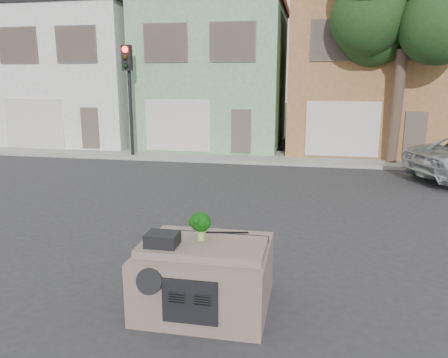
% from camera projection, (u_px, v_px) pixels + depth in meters
% --- Properties ---
extents(ground_plane, '(120.00, 120.00, 0.00)m').
position_uv_depth(ground_plane, '(236.00, 240.00, 9.96)').
color(ground_plane, '#303033').
rests_on(ground_plane, ground).
extents(sidewalk, '(40.00, 3.00, 0.15)m').
position_uv_depth(sidewalk, '(274.00, 158.00, 19.99)').
color(sidewalk, gray).
rests_on(sidewalk, ground).
extents(townhouse_white, '(7.20, 8.20, 7.55)m').
position_uv_depth(townhouse_white, '(90.00, 76.00, 25.05)').
color(townhouse_white, white).
rests_on(townhouse_white, ground).
extents(townhouse_mint, '(7.20, 8.20, 7.55)m').
position_uv_depth(townhouse_mint, '(217.00, 76.00, 23.64)').
color(townhouse_mint, '#7FB07F').
rests_on(townhouse_mint, ground).
extents(townhouse_tan, '(7.20, 8.20, 7.55)m').
position_uv_depth(townhouse_tan, '(361.00, 75.00, 22.24)').
color(townhouse_tan, '#9B6C3D').
rests_on(townhouse_tan, ground).
extents(traffic_signal, '(0.40, 0.40, 5.10)m').
position_uv_depth(traffic_signal, '(130.00, 103.00, 19.70)').
color(traffic_signal, black).
rests_on(traffic_signal, ground).
extents(tree_near, '(4.40, 4.00, 8.50)m').
position_uv_depth(tree_near, '(400.00, 62.00, 17.45)').
color(tree_near, '#1D3B17').
rests_on(tree_near, ground).
extents(car_dashboard, '(2.00, 1.80, 1.12)m').
position_uv_depth(car_dashboard, '(205.00, 273.00, 6.96)').
color(car_dashboard, '#79655B').
rests_on(car_dashboard, ground).
extents(instrument_hump, '(0.48, 0.38, 0.20)m').
position_uv_depth(instrument_hump, '(162.00, 239.00, 6.59)').
color(instrument_hump, black).
rests_on(instrument_hump, car_dashboard).
extents(wiper_arm, '(0.69, 0.15, 0.02)m').
position_uv_depth(wiper_arm, '(227.00, 232.00, 7.15)').
color(wiper_arm, black).
rests_on(wiper_arm, car_dashboard).
extents(broccoli, '(0.43, 0.43, 0.46)m').
position_uv_depth(broccoli, '(201.00, 226.00, 6.80)').
color(broccoli, '#093508').
rests_on(broccoli, car_dashboard).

